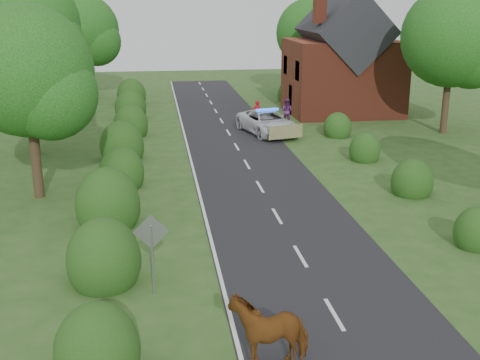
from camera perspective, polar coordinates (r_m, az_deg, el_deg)
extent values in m
plane|color=#2C511E|center=(17.47, 8.92, -12.52)|extent=(120.00, 120.00, 0.00)
cube|color=black|center=(31.06, 0.94, 0.99)|extent=(6.00, 70.00, 0.02)
cube|color=white|center=(17.45, 8.93, -12.45)|extent=(0.12, 1.80, 0.01)
cube|color=white|center=(20.89, 5.75, -7.19)|extent=(0.12, 1.80, 0.01)
cube|color=white|center=(24.50, 3.53, -3.42)|extent=(0.12, 1.80, 0.01)
cube|color=white|center=(28.22, 1.90, -0.64)|extent=(0.12, 1.80, 0.01)
cube|color=white|center=(32.00, 0.66, 1.50)|extent=(0.12, 1.80, 0.01)
cube|color=white|center=(35.83, -0.32, 3.18)|extent=(0.12, 1.80, 0.01)
cube|color=white|center=(39.70, -1.11, 4.53)|extent=(0.12, 1.80, 0.01)
cube|color=white|center=(43.59, -1.77, 5.65)|extent=(0.12, 1.80, 0.01)
cube|color=white|center=(47.50, -2.32, 6.57)|extent=(0.12, 1.80, 0.01)
cube|color=white|center=(51.42, -2.78, 7.36)|extent=(0.12, 1.80, 0.01)
cube|color=white|center=(55.35, -3.19, 8.04)|extent=(0.12, 1.80, 0.01)
cube|color=white|center=(59.29, -3.54, 8.62)|extent=(0.12, 1.80, 0.01)
cube|color=white|center=(63.24, -3.84, 9.13)|extent=(0.12, 1.80, 0.01)
cube|color=white|center=(30.74, -4.40, 0.80)|extent=(0.12, 70.00, 0.01)
ellipsoid|color=#22461A|center=(14.83, -13.38, -15.61)|extent=(2.00, 2.10, 2.40)
ellipsoid|color=#22461A|center=(19.22, -12.78, -7.42)|extent=(2.30, 2.41, 2.70)
ellipsoid|color=#22461A|center=(23.85, -12.42, -2.34)|extent=(2.50, 2.62, 3.00)
ellipsoid|color=#22461A|center=(28.63, -11.16, 0.69)|extent=(2.10, 2.20, 2.50)
ellipsoid|color=#22461A|center=(33.45, -11.13, 3.17)|extent=(2.40, 2.52, 2.80)
ellipsoid|color=#22461A|center=(39.30, -10.31, 5.16)|extent=(2.20, 2.31, 2.60)
ellipsoid|color=#22461A|center=(45.20, -10.34, 6.71)|extent=(2.30, 2.41, 2.70)
ellipsoid|color=#22461A|center=(51.11, -10.25, 7.90)|extent=(2.40, 2.52, 2.80)
ellipsoid|color=#22461A|center=(23.02, 21.50, -4.67)|extent=(1.60, 1.68, 1.90)
ellipsoid|color=#22461A|center=(28.14, 16.00, -0.18)|extent=(1.90, 2.00, 2.10)
ellipsoid|color=#22461A|center=(33.46, 11.74, 2.75)|extent=(1.70, 1.78, 2.00)
ellipsoid|color=#22461A|center=(39.09, 9.23, 4.91)|extent=(1.80, 1.89, 2.00)
ellipsoid|color=#22461A|center=(52.36, 4.49, 8.08)|extent=(1.70, 1.78, 2.00)
cylinder|color=#332316|center=(27.78, -18.83, 2.36)|extent=(0.44, 0.44, 3.96)
sphere|color=#124110|center=(27.16, -19.56, 9.73)|extent=(5.60, 5.60, 5.60)
sphere|color=#3A8729|center=(26.55, -17.50, 7.81)|extent=(3.92, 3.92, 3.92)
cylinder|color=#332316|center=(35.76, -18.98, 5.26)|extent=(0.44, 0.44, 3.74)
sphere|color=#124110|center=(35.29, -19.51, 10.66)|extent=(5.60, 5.60, 5.60)
sphere|color=#3A8729|center=(34.66, -17.94, 9.29)|extent=(3.92, 3.92, 3.92)
cylinder|color=#332316|center=(45.65, -18.71, 8.33)|extent=(0.44, 0.44, 4.84)
sphere|color=#124110|center=(45.28, -19.25, 13.84)|extent=(6.80, 6.80, 6.80)
sphere|color=#3A8729|center=(44.46, -17.73, 12.51)|extent=(4.76, 4.76, 4.76)
cylinder|color=#332316|center=(55.17, -14.31, 9.68)|extent=(0.44, 0.44, 4.18)
sphere|color=#124110|center=(54.85, -14.60, 13.62)|extent=(6.00, 6.00, 6.00)
sphere|color=#3A8729|center=(54.21, -13.46, 12.66)|extent=(4.20, 4.20, 4.20)
cylinder|color=#332316|center=(41.51, 18.95, 7.23)|extent=(0.44, 0.44, 4.40)
sphere|color=#124110|center=(41.09, 19.49, 12.72)|extent=(6.40, 6.40, 6.40)
sphere|color=#3A8729|center=(41.12, 21.17, 11.15)|extent=(4.48, 4.48, 4.48)
cylinder|color=#332316|center=(54.65, 6.56, 9.91)|extent=(0.44, 0.44, 3.96)
sphere|color=#124110|center=(54.34, 6.69, 13.68)|extent=(6.00, 6.00, 6.00)
sphere|color=#3A8729|center=(54.09, 7.92, 12.67)|extent=(4.20, 4.20, 4.20)
cylinder|color=gray|center=(18.08, -8.30, -7.52)|extent=(0.08, 0.08, 2.20)
cube|color=gray|center=(17.73, -8.43, -4.87)|extent=(1.06, 0.04, 1.06)
cube|color=brown|center=(47.07, 9.65, 9.62)|extent=(8.00, 7.00, 5.50)
cube|color=black|center=(46.77, 9.86, 13.81)|extent=(5.94, 7.40, 5.94)
cube|color=brown|center=(44.09, 7.56, 15.56)|extent=(0.80, 0.80, 1.60)
imported|color=brown|center=(14.97, 2.76, -14.32)|extent=(2.26, 1.35, 1.53)
imported|color=silver|center=(39.29, 2.57, 5.48)|extent=(3.73, 5.87, 1.51)
cube|color=yellow|center=(36.88, 4.34, 4.57)|extent=(2.20, 0.60, 0.83)
cube|color=blue|center=(39.13, 2.59, 6.67)|extent=(1.53, 0.63, 0.14)
imported|color=#B10919|center=(42.37, 1.61, 6.43)|extent=(0.69, 0.55, 1.66)
imported|color=#5F2764|center=(42.57, 4.44, 6.52)|extent=(1.10, 1.04, 1.79)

